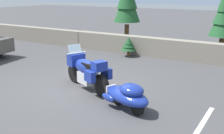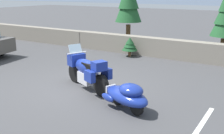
% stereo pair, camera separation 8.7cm
% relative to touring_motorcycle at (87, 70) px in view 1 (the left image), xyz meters
% --- Properties ---
extents(ground_plane, '(80.00, 80.00, 0.00)m').
position_rel_touring_motorcycle_xyz_m(ground_plane, '(-0.28, 0.17, -0.62)').
color(ground_plane, '#424244').
extents(stone_guard_wall, '(24.00, 0.60, 0.89)m').
position_rel_touring_motorcycle_xyz_m(stone_guard_wall, '(-0.03, 5.33, -0.18)').
color(stone_guard_wall, gray).
rests_on(stone_guard_wall, ground).
extents(touring_motorcycle, '(2.18, 1.26, 1.33)m').
position_rel_touring_motorcycle_xyz_m(touring_motorcycle, '(0.00, 0.00, 0.00)').
color(touring_motorcycle, black).
rests_on(touring_motorcycle, ground).
extents(car_shaped_trailer, '(2.17, 1.23, 0.76)m').
position_rel_touring_motorcycle_xyz_m(car_shaped_trailer, '(1.89, -0.80, -0.21)').
color(car_shaped_trailer, black).
rests_on(car_shaped_trailer, ground).
extents(pine_tree_far_right, '(1.24, 1.24, 3.29)m').
position_rel_touring_motorcycle_xyz_m(pine_tree_far_right, '(2.91, 6.42, 1.44)').
color(pine_tree_far_right, brown).
rests_on(pine_tree_far_right, ground).
extents(pine_sapling_near, '(0.75, 0.75, 0.93)m').
position_rel_touring_motorcycle_xyz_m(pine_sapling_near, '(-0.97, 4.73, -0.04)').
color(pine_sapling_near, brown).
rests_on(pine_sapling_near, ground).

